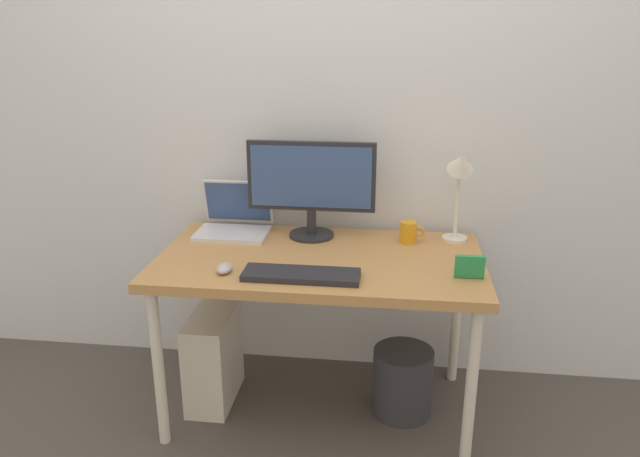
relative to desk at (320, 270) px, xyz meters
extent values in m
plane|color=#4C4742|center=(0.00, 0.00, -0.66)|extent=(6.00, 6.00, 0.00)
cube|color=silver|center=(0.00, 0.43, 0.64)|extent=(4.40, 0.04, 2.60)
cube|color=#B7844C|center=(0.00, 0.00, 0.04)|extent=(1.33, 0.74, 0.04)
cylinder|color=silver|center=(-0.60, -0.31, -0.32)|extent=(0.04, 0.04, 0.69)
cylinder|color=silver|center=(0.60, -0.31, -0.32)|extent=(0.04, 0.04, 0.69)
cylinder|color=silver|center=(-0.60, 0.31, -0.32)|extent=(0.04, 0.04, 0.69)
cylinder|color=silver|center=(0.60, 0.31, -0.32)|extent=(0.04, 0.04, 0.69)
cylinder|color=#232328|center=(-0.07, 0.24, 0.07)|extent=(0.20, 0.20, 0.01)
cylinder|color=#232328|center=(-0.07, 0.24, 0.13)|extent=(0.04, 0.04, 0.11)
cube|color=#232328|center=(-0.07, 0.24, 0.34)|extent=(0.56, 0.03, 0.31)
cube|color=#334C7F|center=(-0.07, 0.22, 0.34)|extent=(0.53, 0.01, 0.27)
cube|color=silver|center=(-0.42, 0.20, 0.07)|extent=(0.32, 0.22, 0.02)
cube|color=silver|center=(-0.42, 0.33, 0.19)|extent=(0.32, 0.05, 0.21)
cube|color=#334C7F|center=(-0.42, 0.32, 0.19)|extent=(0.30, 0.04, 0.18)
cylinder|color=silver|center=(0.56, 0.27, 0.07)|extent=(0.11, 0.11, 0.01)
cylinder|color=silver|center=(0.56, 0.27, 0.23)|extent=(0.02, 0.02, 0.31)
cone|color=silver|center=(0.56, 0.23, 0.42)|extent=(0.11, 0.14, 0.13)
cube|color=#232328|center=(-0.04, -0.23, 0.08)|extent=(0.44, 0.14, 0.02)
ellipsoid|color=#B2B2B7|center=(-0.34, -0.22, 0.08)|extent=(0.06, 0.09, 0.03)
cylinder|color=orange|center=(0.36, 0.21, 0.11)|extent=(0.07, 0.07, 0.09)
torus|color=orange|center=(0.41, 0.21, 0.11)|extent=(0.05, 0.01, 0.05)
cube|color=#268C4C|center=(0.58, -0.16, 0.11)|extent=(0.11, 0.03, 0.09)
cube|color=silver|center=(-0.48, 0.01, -0.45)|extent=(0.18, 0.36, 0.42)
cylinder|color=#333338|center=(0.36, 0.02, -0.51)|extent=(0.26, 0.26, 0.30)
camera|label=1|loc=(0.29, -2.32, 0.97)|focal=34.30mm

